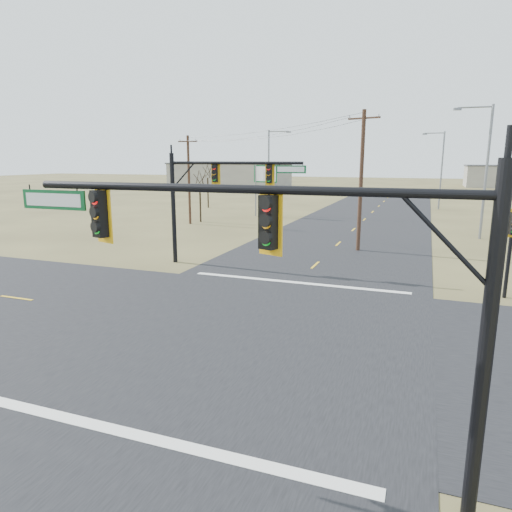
{
  "coord_description": "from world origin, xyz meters",
  "views": [
    {
      "loc": [
        6.34,
        -15.83,
        6.63
      ],
      "look_at": [
        0.07,
        1.0,
        2.81
      ],
      "focal_mm": 32.0,
      "sensor_mm": 36.0,
      "label": 1
    }
  ],
  "objects": [
    {
      "name": "streetlight_c",
      "position": [
        -11.38,
        36.63,
        5.62
      ],
      "size": [
        2.8,
        0.34,
        10.01
      ],
      "rotation": [
        0.0,
        0.0,
        -0.18
      ],
      "color": "slate",
      "rests_on": "ground"
    },
    {
      "name": "highway_sign",
      "position": [
        -11.37,
        34.8,
        4.23
      ],
      "size": [
        3.09,
        0.91,
        5.97
      ],
      "rotation": [
        0.0,
        0.0,
        -0.26
      ],
      "color": "slate",
      "rests_on": "ground"
    },
    {
      "name": "mast_arm_far",
      "position": [
        -5.88,
        9.76,
        5.07
      ],
      "size": [
        8.84,
        0.55,
        7.02
      ],
      "rotation": [
        0.0,
        0.0,
        0.3
      ],
      "color": "black",
      "rests_on": "ground"
    },
    {
      "name": "streetlight_b",
      "position": [
        7.75,
        50.63,
        5.74
      ],
      "size": [
        2.86,
        0.44,
        10.22
      ],
      "rotation": [
        0.0,
        0.0,
        0.36
      ],
      "color": "slate",
      "rests_on": "ground"
    },
    {
      "name": "road_ew",
      "position": [
        0.0,
        0.0,
        0.01
      ],
      "size": [
        160.0,
        14.0,
        0.02
      ],
      "primitive_type": "cube",
      "color": "black",
      "rests_on": "ground"
    },
    {
      "name": "warehouse_left",
      "position": [
        -40.0,
        90.0,
        2.75
      ],
      "size": [
        28.0,
        14.0,
        5.5
      ],
      "primitive_type": "cube",
      "color": "#9D998B",
      "rests_on": "ground"
    },
    {
      "name": "road_ns",
      "position": [
        0.0,
        0.0,
        0.01
      ],
      "size": [
        14.0,
        160.0,
        0.02
      ],
      "primitive_type": "cube",
      "color": "black",
      "rests_on": "ground"
    },
    {
      "name": "utility_pole_near",
      "position": [
        1.84,
        17.89,
        5.2
      ],
      "size": [
        2.35,
        0.95,
        10.05
      ],
      "rotation": [
        0.0,
        0.0,
        -0.35
      ],
      "color": "#42291C",
      "rests_on": "ground"
    },
    {
      "name": "utility_pole_far",
      "position": [
        -16.71,
        26.25,
        4.69
      ],
      "size": [
        2.2,
        0.26,
        9.0
      ],
      "rotation": [
        0.0,
        0.0,
        -0.03
      ],
      "color": "#42291C",
      "rests_on": "ground"
    },
    {
      "name": "stop_bar_far",
      "position": [
        0.0,
        7.5,
        0.03
      ],
      "size": [
        12.0,
        0.4,
        0.01
      ],
      "primitive_type": "cube",
      "color": "silver",
      "rests_on": "road_ns"
    },
    {
      "name": "streetlight_a",
      "position": [
        10.59,
        26.65,
        6.16
      ],
      "size": [
        3.07,
        0.45,
        10.97
      ],
      "rotation": [
        0.0,
        0.0,
        0.33
      ],
      "color": "slate",
      "rests_on": "ground"
    },
    {
      "name": "ground",
      "position": [
        0.0,
        0.0,
        0.0
      ],
      "size": [
        320.0,
        320.0,
        0.0
      ],
      "primitive_type": "plane",
      "color": "olive",
      "rests_on": "ground"
    },
    {
      "name": "mast_arm_near",
      "position": [
        3.65,
        -7.5,
        4.86
      ],
      "size": [
        10.33,
        0.56,
        6.66
      ],
      "rotation": [
        0.0,
        0.0,
        -0.33
      ],
      "color": "black",
      "rests_on": "ground"
    },
    {
      "name": "warehouse_mid",
      "position": [
        25.0,
        110.0,
        2.5
      ],
      "size": [
        20.0,
        12.0,
        5.0
      ],
      "primitive_type": "cube",
      "color": "#9D998B",
      "rests_on": "ground"
    },
    {
      "name": "pedestal_signal_ne",
      "position": [
        10.26,
        8.31,
        3.21
      ],
      "size": [
        0.66,
        0.57,
        4.39
      ],
      "rotation": [
        0.0,
        0.0,
        0.35
      ],
      "color": "black",
      "rests_on": "ground"
    },
    {
      "name": "bare_tree_b",
      "position": [
        -22.17,
        41.57,
        5.06
      ],
      "size": [
        2.66,
        2.66,
        6.33
      ],
      "rotation": [
        0.0,
        0.0,
        -0.08
      ],
      "color": "black",
      "rests_on": "ground"
    },
    {
      "name": "bare_tree_a",
      "position": [
        -16.4,
        28.02,
        4.55
      ],
      "size": [
        2.47,
        2.47,
        5.75
      ],
      "rotation": [
        0.0,
        0.0,
        0.05
      ],
      "color": "black",
      "rests_on": "ground"
    },
    {
      "name": "stop_bar_near",
      "position": [
        0.0,
        -7.5,
        0.03
      ],
      "size": [
        12.0,
        0.4,
        0.01
      ],
      "primitive_type": "cube",
      "color": "silver",
      "rests_on": "road_ns"
    }
  ]
}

